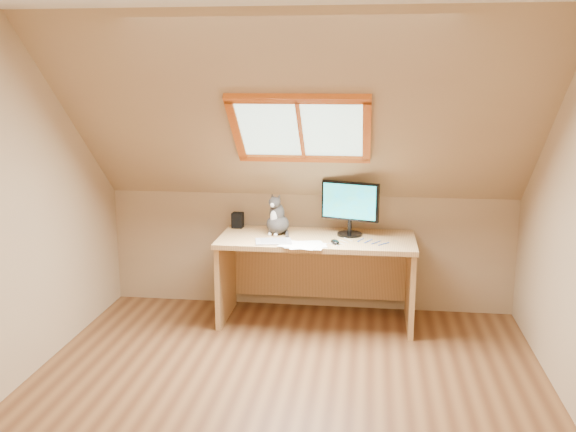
# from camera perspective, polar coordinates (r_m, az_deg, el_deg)

# --- Properties ---
(ground) EXTENTS (3.50, 3.50, 0.00)m
(ground) POSITION_cam_1_polar(r_m,az_deg,el_deg) (4.19, -0.60, -16.23)
(ground) COLOR brown
(ground) RESTS_ON ground
(room_shell) EXTENTS (3.52, 3.52, 2.41)m
(room_shell) POSITION_cam_1_polar(r_m,az_deg,el_deg) (3.63, -0.86, 3.25)
(room_shell) COLOR tan
(room_shell) RESTS_ON ground
(desk) EXTENTS (1.58, 0.69, 0.72)m
(desk) POSITION_cam_1_polar(r_m,az_deg,el_deg) (5.32, 2.62, -4.04)
(desk) COLOR tan
(desk) RESTS_ON ground
(monitor) EXTENTS (0.47, 0.20, 0.44)m
(monitor) POSITION_cam_1_polar(r_m,az_deg,el_deg) (5.22, 5.53, 0.99)
(monitor) COLOR black
(monitor) RESTS_ON desk
(cat) EXTENTS (0.25, 0.28, 0.35)m
(cat) POSITION_cam_1_polar(r_m,az_deg,el_deg) (5.28, -0.97, -0.29)
(cat) COLOR #3A3634
(cat) RESTS_ON desk
(desk_speaker) EXTENTS (0.10, 0.10, 0.13)m
(desk_speaker) POSITION_cam_1_polar(r_m,az_deg,el_deg) (5.52, -4.50, -0.37)
(desk_speaker) COLOR black
(desk_speaker) RESTS_ON desk
(graphics_tablet) EXTENTS (0.31, 0.25, 0.01)m
(graphics_tablet) POSITION_cam_1_polar(r_m,az_deg,el_deg) (5.04, -1.30, -2.28)
(graphics_tablet) COLOR #B2B2B7
(graphics_tablet) RESTS_ON desk
(mouse) EXTENTS (0.09, 0.13, 0.03)m
(mouse) POSITION_cam_1_polar(r_m,az_deg,el_deg) (5.00, 4.19, -2.31)
(mouse) COLOR black
(mouse) RESTS_ON desk
(papers) EXTENTS (0.35, 0.30, 0.01)m
(papers) POSITION_cam_1_polar(r_m,az_deg,el_deg) (4.95, 1.37, -2.58)
(papers) COLOR white
(papers) RESTS_ON desk
(cables) EXTENTS (0.51, 0.26, 0.01)m
(cables) POSITION_cam_1_polar(r_m,az_deg,el_deg) (5.06, 6.42, -2.31)
(cables) COLOR silver
(cables) RESTS_ON desk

